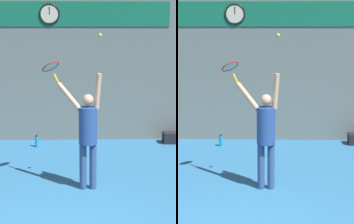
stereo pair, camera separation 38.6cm
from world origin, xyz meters
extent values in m
cube|color=slate|center=(0.00, 5.74, 2.50)|extent=(18.00, 0.10, 5.00)
cube|color=#146B4C|center=(0.00, 5.68, 3.29)|extent=(5.12, 0.02, 0.62)
cylinder|color=beige|center=(-0.49, 5.66, 3.29)|extent=(0.48, 0.02, 0.48)
torus|color=black|center=(-0.49, 5.66, 3.29)|extent=(0.53, 0.05, 0.53)
cube|color=black|center=(-0.49, 5.65, 3.37)|extent=(0.02, 0.01, 0.19)
cylinder|color=#2D4C7F|center=(0.30, 2.26, 0.43)|extent=(0.13, 0.13, 0.86)
cylinder|color=#2D4C7F|center=(0.49, 2.26, 0.43)|extent=(0.13, 0.13, 0.86)
cylinder|color=#26478C|center=(0.40, 2.26, 1.20)|extent=(0.33, 0.33, 0.67)
sphere|color=#D8A884|center=(0.40, 2.26, 1.67)|extent=(0.20, 0.20, 0.20)
cylinder|color=#D8A884|center=(0.57, 2.24, 1.82)|extent=(0.17, 0.16, 0.64)
cylinder|color=#D8A884|center=(0.06, 2.42, 1.71)|extent=(0.48, 0.42, 0.48)
cylinder|color=yellow|center=(-0.18, 2.61, 2.00)|extent=(0.13, 0.12, 0.19)
torus|color=red|center=(-0.29, 2.72, 2.22)|extent=(0.44, 0.45, 0.21)
cylinder|color=beige|center=(-0.29, 2.72, 2.22)|extent=(0.38, 0.38, 0.17)
sphere|color=#CCDB2D|center=(0.60, 2.23, 2.80)|extent=(0.07, 0.07, 0.07)
cylinder|color=#198CCC|center=(-0.82, 5.03, 0.13)|extent=(0.09, 0.09, 0.27)
cylinder|color=black|center=(-0.82, 5.03, 0.29)|extent=(0.05, 0.05, 0.04)
camera|label=1|loc=(0.21, -4.83, 2.88)|focal=65.00mm
camera|label=2|loc=(0.60, -4.83, 2.88)|focal=65.00mm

